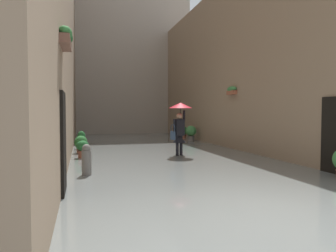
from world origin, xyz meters
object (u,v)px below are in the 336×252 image
at_px(potted_plant_near_right, 83,149).
at_px(mooring_bollard, 87,161).
at_px(person_wading, 180,119).
at_px(potted_plant_far_right, 81,144).
at_px(potted_plant_near_left, 183,132).
at_px(potted_plant_mid_left, 191,133).
at_px(potted_plant_mid_right, 81,140).

xyz_separation_m(potted_plant_near_right, mooring_bollard, (-0.09, 3.30, 0.04)).
bearing_deg(potted_plant_near_right, person_wading, 175.95).
relative_size(potted_plant_far_right, potted_plant_near_left, 0.91).
distance_m(person_wading, potted_plant_far_right, 4.21).
bearing_deg(mooring_bollard, potted_plant_mid_left, -124.44).
distance_m(potted_plant_mid_right, potted_plant_mid_left, 6.73).
xyz_separation_m(potted_plant_mid_right, potted_plant_far_right, (0.02, 1.45, -0.03)).
relative_size(potted_plant_mid_left, potted_plant_near_right, 1.32).
bearing_deg(potted_plant_mid_left, potted_plant_mid_right, 23.05).
relative_size(potted_plant_mid_left, potted_plant_near_left, 1.09).
bearing_deg(potted_plant_far_right, potted_plant_near_left, -138.80).
height_order(person_wading, potted_plant_mid_left, person_wading).
distance_m(potted_plant_near_right, potted_plant_near_left, 9.20).
bearing_deg(person_wading, potted_plant_near_right, -4.05).
height_order(potted_plant_near_right, mooring_bollard, mooring_bollard).
bearing_deg(potted_plant_far_right, potted_plant_near_right, 92.26).
height_order(potted_plant_mid_right, potted_plant_mid_left, potted_plant_mid_left).
xyz_separation_m(person_wading, potted_plant_mid_left, (-2.50, -5.79, -0.93)).
relative_size(potted_plant_mid_left, mooring_bollard, 1.05).
xyz_separation_m(potted_plant_mid_right, mooring_bollard, (-0.13, 6.20, -0.03)).
bearing_deg(person_wading, mooring_bollard, 40.53).
bearing_deg(person_wading, potted_plant_mid_left, -113.36).
bearing_deg(potted_plant_near_right, mooring_bollard, 91.62).
bearing_deg(potted_plant_mid_left, potted_plant_near_left, -88.71).
relative_size(potted_plant_far_right, potted_plant_near_right, 1.10).
bearing_deg(potted_plant_mid_right, person_wading, 139.40).
distance_m(potted_plant_mid_left, potted_plant_far_right, 7.43).
distance_m(potted_plant_mid_right, potted_plant_far_right, 1.45).
bearing_deg(potted_plant_far_right, mooring_bollard, 91.82).
xyz_separation_m(potted_plant_far_right, mooring_bollard, (-0.15, 4.75, 0.00)).
distance_m(potted_plant_mid_left, potted_plant_near_left, 1.33).
bearing_deg(person_wading, potted_plant_near_left, -109.15).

